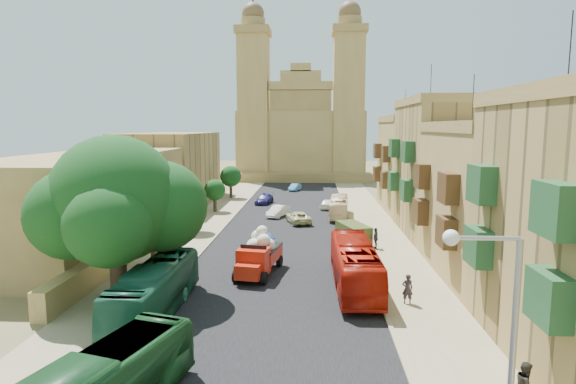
# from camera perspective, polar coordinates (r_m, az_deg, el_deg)

# --- Properties ---
(ground) EXTENTS (260.00, 260.00, 0.00)m
(ground) POSITION_cam_1_polar(r_m,az_deg,el_deg) (27.12, -3.11, -15.99)
(ground) COLOR brown
(road_surface) EXTENTS (14.00, 140.00, 0.01)m
(road_surface) POSITION_cam_1_polar(r_m,az_deg,el_deg) (55.82, 0.22, -3.51)
(road_surface) COLOR black
(road_surface) RESTS_ON ground
(sidewalk_east) EXTENTS (5.00, 140.00, 0.01)m
(sidewalk_east) POSITION_cam_1_polar(r_m,az_deg,el_deg) (56.16, 9.97, -3.56)
(sidewalk_east) COLOR #8B7D5B
(sidewalk_east) RESTS_ON ground
(sidewalk_west) EXTENTS (5.00, 140.00, 0.01)m
(sidewalk_west) POSITION_cam_1_polar(r_m,az_deg,el_deg) (57.08, -9.36, -3.36)
(sidewalk_west) COLOR #8B7D5B
(sidewalk_west) RESTS_ON ground
(kerb_east) EXTENTS (0.25, 140.00, 0.12)m
(kerb_east) POSITION_cam_1_polar(r_m,az_deg,el_deg) (55.90, 7.42, -3.50)
(kerb_east) COLOR #8B7D5B
(kerb_east) RESTS_ON ground
(kerb_west) EXTENTS (0.25, 140.00, 0.12)m
(kerb_west) POSITION_cam_1_polar(r_m,az_deg,el_deg) (56.59, -6.89, -3.36)
(kerb_west) COLOR #8B7D5B
(kerb_west) RESTS_ON ground
(townhouse_b) EXTENTS (9.00, 14.00, 14.90)m
(townhouse_b) POSITION_cam_1_polar(r_m,az_deg,el_deg) (38.39, 23.17, -0.75)
(townhouse_b) COLOR olive
(townhouse_b) RESTS_ON ground
(townhouse_c) EXTENTS (9.00, 14.00, 17.40)m
(townhouse_c) POSITION_cam_1_polar(r_m,az_deg,el_deg) (51.55, 17.96, 2.92)
(townhouse_c) COLOR #9E8147
(townhouse_c) RESTS_ON ground
(townhouse_d) EXTENTS (9.00, 14.00, 15.90)m
(townhouse_d) POSITION_cam_1_polar(r_m,az_deg,el_deg) (65.20, 14.81, 3.32)
(townhouse_d) COLOR olive
(townhouse_d) RESTS_ON ground
(west_wall) EXTENTS (1.00, 40.00, 1.80)m
(west_wall) POSITION_cam_1_polar(r_m,az_deg,el_deg) (48.26, -15.44, -4.50)
(west_wall) COLOR olive
(west_wall) RESTS_ON ground
(west_building_low) EXTENTS (10.00, 28.00, 8.40)m
(west_building_low) POSITION_cam_1_polar(r_m,az_deg,el_deg) (47.93, -22.59, -0.90)
(west_building_low) COLOR olive
(west_building_low) RESTS_ON ground
(west_building_mid) EXTENTS (10.00, 22.00, 10.00)m
(west_building_mid) POSITION_cam_1_polar(r_m,az_deg,el_deg) (71.98, -13.67, 2.83)
(west_building_mid) COLOR #9E8147
(west_building_mid) RESTS_ON ground
(church) EXTENTS (28.00, 22.50, 36.30)m
(church) POSITION_cam_1_polar(r_m,az_deg,el_deg) (103.33, 1.60, 6.98)
(church) COLOR olive
(church) RESTS_ON ground
(ficus_tree) EXTENTS (10.46, 9.63, 10.46)m
(ficus_tree) POSITION_cam_1_polar(r_m,az_deg,el_deg) (31.51, -19.64, -1.34)
(ficus_tree) COLOR #34271A
(ficus_tree) RESTS_ON ground
(street_tree_a) EXTENTS (3.18, 3.18, 4.89)m
(street_tree_a) POSITION_cam_1_polar(r_m,az_deg,el_deg) (39.57, -15.79, -3.67)
(street_tree_a) COLOR #34271A
(street_tree_a) RESTS_ON ground
(street_tree_b) EXTENTS (3.29, 3.29, 5.07)m
(street_tree_b) POSITION_cam_1_polar(r_m,az_deg,el_deg) (50.88, -11.44, -0.90)
(street_tree_b) COLOR #34271A
(street_tree_b) RESTS_ON ground
(street_tree_c) EXTENTS (2.73, 2.73, 4.20)m
(street_tree_c) POSITION_cam_1_polar(r_m,az_deg,el_deg) (62.53, -8.68, 0.22)
(street_tree_c) COLOR #34271A
(street_tree_c) RESTS_ON ground
(street_tree_d) EXTENTS (3.24, 3.24, 4.98)m
(street_tree_d) POSITION_cam_1_polar(r_m,az_deg,el_deg) (74.17, -6.81, 1.84)
(street_tree_d) COLOR #34271A
(street_tree_d) RESTS_ON ground
(streetlamp) EXTENTS (2.11, 0.44, 8.22)m
(streetlamp) POSITION_cam_1_polar(r_m,az_deg,el_deg) (14.76, 23.41, -15.71)
(streetlamp) COLOR gray
(streetlamp) RESTS_ON ground
(red_truck) EXTENTS (3.29, 6.28, 3.51)m
(red_truck) POSITION_cam_1_polar(r_m,az_deg,el_deg) (36.00, -3.48, -7.35)
(red_truck) COLOR red
(red_truck) RESTS_ON ground
(olive_pickup) EXTENTS (3.26, 4.80, 1.82)m
(olive_pickup) POSITION_cam_1_polar(r_m,az_deg,el_deg) (45.94, 7.74, -4.92)
(olive_pickup) COLOR #3D481B
(olive_pickup) RESTS_ON ground
(bus_green_north) EXTENTS (2.66, 10.64, 2.95)m
(bus_green_north) POSITION_cam_1_polar(r_m,az_deg,el_deg) (29.70, -15.52, -11.07)
(bus_green_north) COLOR #19543A
(bus_green_north) RESTS_ON ground
(bus_red_east) EXTENTS (2.87, 11.35, 3.15)m
(bus_red_east) POSITION_cam_1_polar(r_m,az_deg,el_deg) (33.34, 7.92, -8.59)
(bus_red_east) COLOR #AB1609
(bus_red_east) RESTS_ON ground
(bus_cream_east) EXTENTS (2.70, 9.00, 2.47)m
(bus_cream_east) POSITION_cam_1_polar(r_m,az_deg,el_deg) (58.70, 6.05, -1.77)
(bus_cream_east) COLOR #FFE1B3
(bus_cream_east) RESTS_ON ground
(car_blue_a) EXTENTS (2.51, 3.85, 1.22)m
(car_blue_a) POSITION_cam_1_polar(r_m,az_deg,el_deg) (44.56, -2.57, -5.62)
(car_blue_a) COLOR #4072C5
(car_blue_a) RESTS_ON ground
(car_white_a) EXTENTS (2.82, 4.39, 1.37)m
(car_white_a) POSITION_cam_1_polar(r_m,az_deg,el_deg) (58.58, -1.20, -2.30)
(car_white_a) COLOR white
(car_white_a) RESTS_ON ground
(car_cream) EXTENTS (3.44, 5.23, 1.34)m
(car_cream) POSITION_cam_1_polar(r_m,az_deg,el_deg) (54.80, 1.22, -3.02)
(car_cream) COLOR #C6C28C
(car_cream) RESTS_ON ground
(car_dkblue) EXTENTS (2.65, 4.81, 1.32)m
(car_dkblue) POSITION_cam_1_polar(r_m,az_deg,el_deg) (68.54, -2.82, -0.85)
(car_dkblue) COLOR #1B1953
(car_dkblue) RESTS_ON ground
(car_white_b) EXTENTS (2.36, 4.15, 1.33)m
(car_white_b) POSITION_cam_1_polar(r_m,az_deg,el_deg) (64.48, 4.74, -1.41)
(car_white_b) COLOR white
(car_white_b) RESTS_ON ground
(car_blue_b) EXTENTS (2.23, 3.90, 1.22)m
(car_blue_b) POSITION_cam_1_polar(r_m,az_deg,el_deg) (82.37, 0.82, 0.57)
(car_blue_b) COLOR #4A96C3
(car_blue_b) RESTS_ON ground
(pedestrian_a) EXTENTS (0.72, 0.51, 1.89)m
(pedestrian_a) POSITION_cam_1_polar(r_m,az_deg,el_deg) (31.25, 13.97, -11.09)
(pedestrian_a) COLOR #262228
(pedestrian_a) RESTS_ON ground
(pedestrian_c) EXTENTS (0.76, 1.21, 1.92)m
(pedestrian_c) POSITION_cam_1_polar(r_m,az_deg,el_deg) (44.15, 10.35, -5.40)
(pedestrian_c) COLOR #2C2D33
(pedestrian_c) RESTS_ON ground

